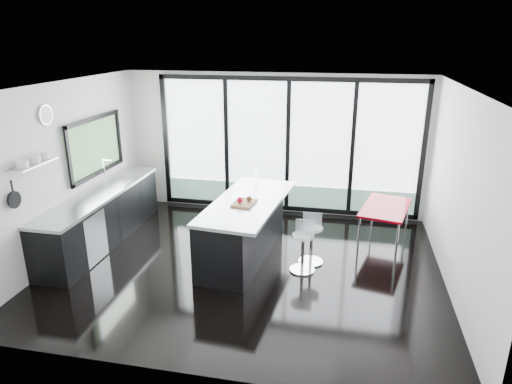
% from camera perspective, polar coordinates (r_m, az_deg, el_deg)
% --- Properties ---
extents(floor, '(6.00, 5.00, 0.00)m').
position_cam_1_polar(floor, '(7.33, -1.25, -9.23)').
color(floor, black).
rests_on(floor, ground).
extents(ceiling, '(6.00, 5.00, 0.00)m').
position_cam_1_polar(ceiling, '(6.49, -1.44, 13.09)').
color(ceiling, white).
rests_on(ceiling, wall_back).
extents(wall_back, '(6.00, 0.09, 2.80)m').
position_cam_1_polar(wall_back, '(9.10, 3.82, 5.02)').
color(wall_back, silver).
rests_on(wall_back, ground).
extents(wall_front, '(6.00, 0.00, 2.80)m').
position_cam_1_polar(wall_front, '(4.56, -8.45, -8.24)').
color(wall_front, silver).
rests_on(wall_front, ground).
extents(wall_left, '(0.26, 5.00, 2.80)m').
position_cam_1_polar(wall_left, '(8.14, -21.80, 4.10)').
color(wall_left, silver).
rests_on(wall_left, ground).
extents(wall_right, '(0.00, 5.00, 2.80)m').
position_cam_1_polar(wall_right, '(6.80, 24.13, -0.43)').
color(wall_right, silver).
rests_on(wall_right, ground).
extents(counter_cabinets, '(0.69, 3.24, 1.36)m').
position_cam_1_polar(counter_cabinets, '(8.42, -18.71, -2.96)').
color(counter_cabinets, black).
rests_on(counter_cabinets, floor).
extents(island, '(1.22, 2.46, 1.26)m').
position_cam_1_polar(island, '(7.47, -1.64, -4.45)').
color(island, black).
rests_on(island, floor).
extents(bar_stool_near, '(0.43, 0.43, 0.62)m').
position_cam_1_polar(bar_stool_near, '(7.09, 5.85, -7.55)').
color(bar_stool_near, silver).
rests_on(bar_stool_near, floor).
extents(bar_stool_far, '(0.41, 0.41, 0.62)m').
position_cam_1_polar(bar_stool_far, '(7.35, 6.92, -6.56)').
color(bar_stool_far, silver).
rests_on(bar_stool_far, floor).
extents(red_table, '(0.99, 1.39, 0.68)m').
position_cam_1_polar(red_table, '(8.29, 15.71, -3.92)').
color(red_table, '#93010D').
rests_on(red_table, floor).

